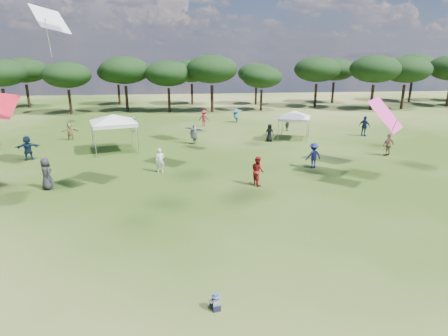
{
  "coord_description": "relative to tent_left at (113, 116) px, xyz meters",
  "views": [
    {
      "loc": [
        -1.22,
        -7.38,
        7.36
      ],
      "look_at": [
        0.37,
        6.0,
        3.32
      ],
      "focal_mm": 30.0,
      "sensor_mm": 36.0,
      "label": 1
    }
  ],
  "objects": [
    {
      "name": "festival_crowd",
      "position": [
        7.27,
        1.73,
        -2.0
      ],
      "size": [
        30.01,
        23.21,
        1.92
      ],
      "color": "white",
      "rests_on": "ground"
    },
    {
      "name": "tent_left",
      "position": [
        0.0,
        0.0,
        0.0
      ],
      "size": [
        6.52,
        6.52,
        3.29
      ],
      "rotation": [
        0.0,
        0.0,
        0.27
      ],
      "color": "gray",
      "rests_on": "ground"
    },
    {
      "name": "toddler",
      "position": [
        6.11,
        -20.47,
        -2.61
      ],
      "size": [
        0.41,
        0.44,
        0.57
      ],
      "rotation": [
        0.0,
        0.0,
        0.22
      ],
      "color": "black",
      "rests_on": "ground"
    },
    {
      "name": "tent_right",
      "position": [
        15.62,
        2.91,
        -0.37
      ],
      "size": [
        5.01,
        5.01,
        2.92
      ],
      "rotation": [
        0.0,
        0.0,
        -0.4
      ],
      "color": "gray",
      "rests_on": "ground"
    },
    {
      "name": "tree_line",
      "position": [
        8.83,
        24.74,
        2.56
      ],
      "size": [
        108.78,
        17.63,
        7.77
      ],
      "color": "black",
      "rests_on": "ground"
    }
  ]
}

